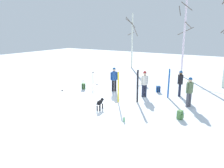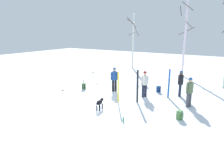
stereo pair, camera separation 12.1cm
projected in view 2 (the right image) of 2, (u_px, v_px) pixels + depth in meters
ground_plane at (95, 106)px, 12.34m from camera, size 60.00×60.00×0.00m
person_0 at (145, 82)px, 13.87m from camera, size 0.38×0.41×1.72m
person_1 at (181, 82)px, 13.99m from camera, size 0.34×0.50×1.72m
person_2 at (114, 78)px, 15.17m from camera, size 0.43×0.36×1.72m
person_3 at (190, 90)px, 12.03m from camera, size 0.34×0.46×1.72m
dog at (100, 103)px, 11.80m from camera, size 0.34×0.89×0.57m
ski_pair_planted_0 at (118, 87)px, 12.81m from camera, size 0.12×0.07×1.89m
ski_pair_planted_1 at (137, 86)px, 12.81m from camera, size 0.08×0.15×1.99m
ski_pair_planted_2 at (169, 83)px, 13.74m from camera, size 0.08×0.14×1.88m
ski_pair_lying_0 at (63, 90)px, 15.55m from camera, size 1.63×1.34×0.05m
ski_pair_lying_1 at (97, 84)px, 17.40m from camera, size 0.28×1.71×0.05m
ski_poles_0 at (93, 81)px, 15.01m from camera, size 0.07×0.23×1.47m
backpack_0 at (158, 89)px, 15.14m from camera, size 0.34×0.35×0.44m
backpack_1 at (180, 115)px, 10.50m from camera, size 0.33×0.31×0.44m
backpack_2 at (84, 86)px, 15.93m from camera, size 0.33×0.34×0.44m
water_bottle_0 at (123, 119)px, 10.27m from camera, size 0.07×0.07×0.23m
water_bottle_1 at (84, 81)px, 17.99m from camera, size 0.07×0.07×0.22m
birch_tree_0 at (133, 40)px, 24.17m from camera, size 1.30×1.27×6.06m
birch_tree_1 at (185, 38)px, 19.80m from camera, size 1.46×1.57×6.85m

